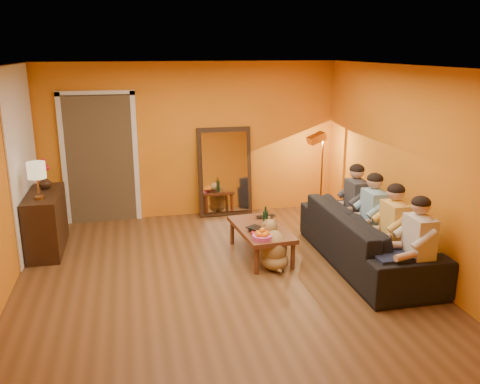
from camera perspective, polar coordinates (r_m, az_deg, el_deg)
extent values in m
cube|color=brown|center=(6.43, -2.12, -10.00)|extent=(5.00, 5.50, 0.00)
cube|color=white|center=(5.79, -2.39, 13.85)|extent=(5.00, 5.50, 0.00)
cube|color=orange|center=(8.64, -5.51, 5.77)|extent=(5.00, 0.00, 2.60)
cube|color=orange|center=(6.86, 18.80, 2.35)|extent=(0.00, 5.50, 2.60)
cube|color=white|center=(7.74, -23.16, 3.38)|extent=(0.02, 1.90, 2.58)
cube|color=#3F2D19|center=(8.72, -15.38, 3.69)|extent=(1.06, 0.30, 2.10)
cube|color=white|center=(8.65, -19.19, 3.28)|extent=(0.08, 0.06, 2.20)
cube|color=white|center=(8.59, -11.61, 3.76)|extent=(0.08, 0.06, 2.20)
cube|color=white|center=(8.45, -15.95, 10.63)|extent=(1.22, 0.06, 0.08)
cube|color=#311E10|center=(8.71, -1.73, 2.30)|extent=(0.92, 0.27, 1.51)
cube|color=white|center=(8.67, -1.68, 2.23)|extent=(0.78, 0.21, 1.35)
cube|color=#311E10|center=(7.72, -20.94, -3.16)|extent=(0.44, 1.18, 0.85)
imported|color=black|center=(7.00, 14.04, -4.98)|extent=(2.53, 0.99, 0.74)
cylinder|color=black|center=(6.94, 2.87, -2.88)|extent=(0.07, 0.07, 0.31)
imported|color=#B27F3F|center=(7.15, 3.04, -3.22)|extent=(0.13, 0.13, 0.10)
imported|color=black|center=(7.38, 3.02, -2.89)|extent=(0.31, 0.21, 0.02)
imported|color=#311E10|center=(6.80, 1.31, -4.56)|extent=(0.22, 0.27, 0.02)
imported|color=red|center=(6.80, 1.37, -4.37)|extent=(0.24, 0.27, 0.02)
imported|color=black|center=(6.77, 1.33, -4.27)|extent=(0.28, 0.30, 0.02)
imported|color=#311E10|center=(7.82, -21.06, 1.04)|extent=(0.18, 0.18, 0.19)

